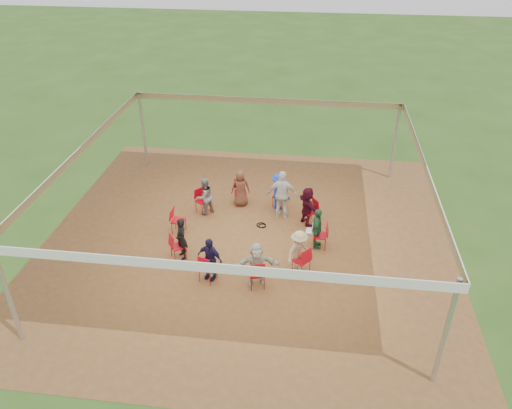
# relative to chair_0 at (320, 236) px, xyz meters

# --- Properties ---
(ground) EXTENTS (80.00, 80.00, 0.00)m
(ground) POSITION_rel_chair_0_xyz_m (-2.32, 0.13, -0.45)
(ground) COLOR #294C17
(ground) RESTS_ON ground
(dirt_patch) EXTENTS (13.00, 13.00, 0.00)m
(dirt_patch) POSITION_rel_chair_0_xyz_m (-2.32, 0.13, -0.44)
(dirt_patch) COLOR brown
(dirt_patch) RESTS_ON ground
(tent) EXTENTS (10.33, 10.33, 3.00)m
(tent) POSITION_rel_chair_0_xyz_m (-2.32, 0.13, 1.92)
(tent) COLOR #B2B2B7
(tent) RESTS_ON ground
(chair_0) EXTENTS (0.46, 0.44, 0.90)m
(chair_0) POSITION_rel_chair_0_xyz_m (0.00, 0.00, 0.00)
(chair_0) COLOR #AF0514
(chair_0) RESTS_ON ground
(chair_1) EXTENTS (0.60, 0.59, 0.90)m
(chair_1) POSITION_rel_chair_0_xyz_m (-0.36, 1.39, 0.00)
(chair_1) COLOR #AF0514
(chair_1) RESTS_ON ground
(chair_2) EXTENTS (0.55, 0.56, 0.90)m
(chair_2) POSITION_rel_chair_0_xyz_m (-1.48, 2.30, 0.00)
(chair_2) COLOR #AF0514
(chair_2) RESTS_ON ground
(chair_3) EXTENTS (0.52, 0.53, 0.90)m
(chair_3) POSITION_rel_chair_0_xyz_m (-2.91, 2.38, 0.00)
(chair_3) COLOR #AF0514
(chair_3) RESTS_ON ground
(chair_4) EXTENTS (0.61, 0.60, 0.90)m
(chair_4) POSITION_rel_chair_0_xyz_m (-4.12, 1.60, 0.00)
(chair_4) COLOR #AF0514
(chair_4) RESTS_ON ground
(chair_5) EXTENTS (0.46, 0.44, 0.90)m
(chair_5) POSITION_rel_chair_0_xyz_m (-4.64, 0.27, 0.00)
(chair_5) COLOR #AF0514
(chair_5) RESTS_ON ground
(chair_6) EXTENTS (0.60, 0.59, 0.90)m
(chair_6) POSITION_rel_chair_0_xyz_m (-4.27, -1.12, 0.00)
(chair_6) COLOR #AF0514
(chair_6) RESTS_ON ground
(chair_7) EXTENTS (0.55, 0.56, 0.90)m
(chair_7) POSITION_rel_chair_0_xyz_m (-3.16, -2.03, 0.00)
(chair_7) COLOR #AF0514
(chair_7) RESTS_ON ground
(chair_8) EXTENTS (0.52, 0.53, 0.90)m
(chair_8) POSITION_rel_chair_0_xyz_m (-1.73, -2.11, 0.00)
(chair_8) COLOR #AF0514
(chair_8) RESTS_ON ground
(chair_9) EXTENTS (0.61, 0.60, 0.90)m
(chair_9) POSITION_rel_chair_0_xyz_m (-0.52, -1.34, 0.00)
(chair_9) COLOR #AF0514
(chair_9) RESTS_ON ground
(person_seated_0) EXTENTS (0.46, 0.83, 1.38)m
(person_seated_0) POSITION_rel_chair_0_xyz_m (-0.12, 0.01, 0.24)
(person_seated_0) COLOR #255131
(person_seated_0) RESTS_ON ground
(person_seated_1) EXTENTS (1.09, 1.33, 1.38)m
(person_seated_1) POSITION_rel_chair_0_xyz_m (-0.47, 1.32, 0.24)
(person_seated_1) COLOR #390819
(person_seated_1) RESTS_ON ground
(person_seated_2) EXTENTS (0.99, 0.73, 1.38)m
(person_seated_2) POSITION_rel_chair_0_xyz_m (-1.52, 2.18, 0.24)
(person_seated_2) COLOR #1C34A5
(person_seated_2) RESTS_ON ground
(person_seated_3) EXTENTS (0.75, 0.53, 1.38)m
(person_seated_3) POSITION_rel_chair_0_xyz_m (-2.88, 2.26, 0.24)
(person_seated_3) COLOR #572E21
(person_seated_3) RESTS_ON ground
(person_seated_4) EXTENTS (0.72, 0.76, 1.38)m
(person_seated_4) POSITION_rel_chair_0_xyz_m (-4.02, 1.53, 0.24)
(person_seated_4) COLOR slate
(person_seated_4) RESTS_ON ground
(person_seated_5) EXTENTS (0.55, 0.60, 1.38)m
(person_seated_5) POSITION_rel_chair_0_xyz_m (-4.17, -1.06, 0.24)
(person_seated_5) COLOR black
(person_seated_5) RESTS_ON ground
(person_seated_6) EXTENTS (0.90, 0.68, 1.38)m
(person_seated_6) POSITION_rel_chair_0_xyz_m (-3.12, -1.92, 0.24)
(person_seated_6) COLOR #1B173C
(person_seated_6) RESTS_ON ground
(person_seated_7) EXTENTS (1.36, 0.79, 1.38)m
(person_seated_7) POSITION_rel_chair_0_xyz_m (-1.76, -2.00, 0.24)
(person_seated_7) COLOR #B7B4A4
(person_seated_7) RESTS_ON ground
(person_seated_8) EXTENTS (0.90, 0.97, 1.38)m
(person_seated_8) POSITION_rel_chair_0_xyz_m (-0.61, -1.26, 0.24)
(person_seated_8) COLOR tan
(person_seated_8) RESTS_ON ground
(standing_person) EXTENTS (1.05, 0.58, 1.75)m
(standing_person) POSITION_rel_chair_0_xyz_m (-1.33, 1.67, 0.43)
(standing_person) COLOR silver
(standing_person) RESTS_ON ground
(cable_coil) EXTENTS (0.34, 0.34, 0.03)m
(cable_coil) POSITION_rel_chair_0_xyz_m (-1.97, 0.98, -0.43)
(cable_coil) COLOR black
(cable_coil) RESTS_ON ground
(laptop) EXTENTS (0.28, 0.35, 0.23)m
(laptop) POSITION_rel_chair_0_xyz_m (-0.28, 0.02, 0.20)
(laptop) COLOR #B7B7BC
(laptop) RESTS_ON ground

